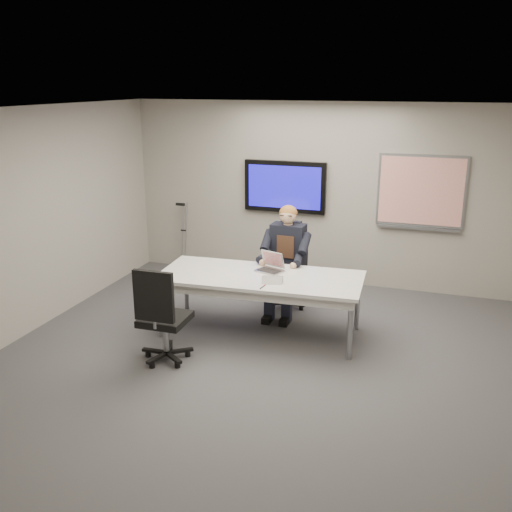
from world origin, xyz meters
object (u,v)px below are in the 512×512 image
(seated_person, at_px, (284,272))
(conference_table, at_px, (260,282))
(laptop, at_px, (271,266))
(office_chair_far, at_px, (289,286))
(office_chair_near, at_px, (164,333))

(seated_person, bearing_deg, conference_table, -96.10)
(laptop, bearing_deg, seated_person, 104.68)
(office_chair_far, distance_m, laptop, 0.91)
(conference_table, height_order, laptop, laptop)
(office_chair_near, xyz_separation_m, seated_person, (0.90, 1.80, 0.24))
(conference_table, distance_m, office_chair_near, 1.39)
(office_chair_near, xyz_separation_m, laptop, (0.86, 1.32, 0.47))
(office_chair_near, relative_size, laptop, 2.86)
(office_chair_near, height_order, laptop, office_chair_near)
(conference_table, xyz_separation_m, office_chair_near, (-0.79, -1.09, -0.33))
(conference_table, xyz_separation_m, office_chair_far, (0.11, 0.97, -0.38))
(conference_table, height_order, office_chair_far, office_chair_far)
(conference_table, bearing_deg, seated_person, 78.04)
(office_chair_far, height_order, laptop, laptop)
(seated_person, distance_m, laptop, 0.53)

